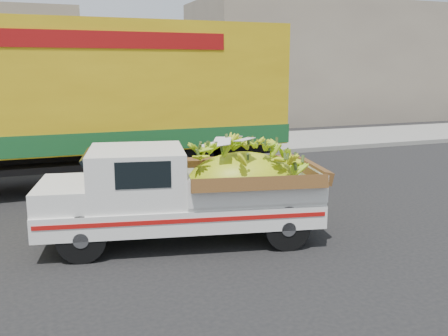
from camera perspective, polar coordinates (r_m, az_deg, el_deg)
name	(u,v)px	position (r m, az deg, el deg)	size (l,w,h in m)	color
ground	(104,255)	(7.89, -13.56, -9.63)	(100.00, 100.00, 0.00)	black
curb	(69,165)	(14.73, -17.29, 0.30)	(60.00, 0.25, 0.15)	gray
sidewalk	(64,154)	(16.79, -17.79, 1.58)	(60.00, 4.00, 0.14)	gray
building_right	(326,63)	(27.76, 11.60, 11.67)	(14.00, 6.00, 6.00)	gray
pickup_truck	(202,190)	(8.11, -2.55, -2.58)	(4.63, 2.45, 1.54)	black
semi_trailer	(29,98)	(12.02, -21.44, 7.47)	(12.00, 2.54, 3.80)	black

